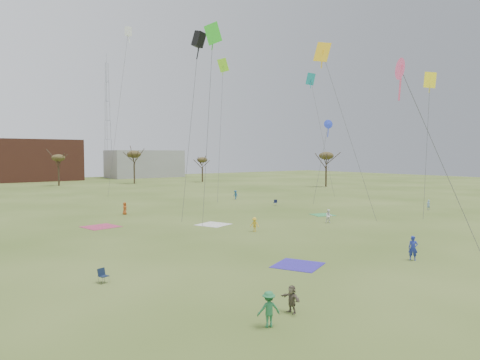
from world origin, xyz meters
TOP-DOWN VIEW (x-y plane):
  - ground at (0.00, 0.00)m, footprint 260.00×260.00m
  - flyer_near_center at (-10.71, -4.31)m, footprint 1.21×0.96m
  - flyer_near_right at (5.92, -1.27)m, footprint 0.73×0.78m
  - spectator_fore_c at (-8.65, -3.65)m, footprint 0.41×1.27m
  - flyer_mid_b at (4.17, 15.09)m, footprint 0.94×1.06m
  - flyer_mid_c at (34.32, 13.73)m, footprint 0.59×0.46m
  - spectator_mid_e at (14.36, 14.30)m, footprint 0.95×0.91m
  - flyer_far_b at (-1.40, 34.82)m, footprint 0.92×0.90m
  - flyer_far_c at (21.48, 41.72)m, footprint 0.70×1.06m
  - blanket_blue at (-1.88, 2.76)m, footprint 4.09×4.09m
  - blanket_cream at (3.24, 21.16)m, footprint 3.98×3.98m
  - blanket_plum at (-7.22, 27.23)m, footprint 3.86×3.86m
  - blanket_olive at (18.70, 19.16)m, footprint 3.33×3.33m
  - camp_chair_left at (-14.26, 6.87)m, footprint 0.63×0.66m
  - camp_chair_right at (20.86, 30.71)m, footprint 0.73×0.72m
  - kites_aloft at (1.82, 25.42)m, footprint 68.51×54.85m
  - tree_line at (-2.85, 79.12)m, footprint 117.44×49.32m
  - building_brick at (5.00, 120.00)m, footprint 26.00×16.00m
  - building_grey at (40.00, 118.00)m, footprint 24.00×12.00m
  - radio_tower at (30.00, 125.00)m, footprint 1.51×1.72m

SIDE VIEW (x-z plane):
  - ground at x=0.00m, z-range 0.00..0.00m
  - blanket_blue at x=-1.88m, z-range -0.01..0.02m
  - blanket_cream at x=3.24m, z-range -0.01..0.02m
  - blanket_plum at x=-7.22m, z-range -0.01..0.02m
  - blanket_olive at x=18.70m, z-range -0.01..0.02m
  - camp_chair_left at x=-14.26m, z-range -0.18..0.69m
  - camp_chair_right at x=20.86m, z-range -0.18..0.69m
  - spectator_fore_c at x=-8.65m, z-range 0.00..1.37m
  - flyer_mid_c at x=34.32m, z-range 0.00..1.42m
  - flyer_mid_b at x=4.17m, z-range 0.00..1.43m
  - flyer_far_c at x=21.48m, z-range 0.00..1.54m
  - spectator_mid_e at x=14.36m, z-range 0.00..1.54m
  - flyer_far_b at x=-1.40m, z-range 0.00..1.61m
  - flyer_near_center at x=-10.71m, z-range 0.00..1.64m
  - flyer_near_right at x=5.92m, z-range 0.00..1.80m
  - building_grey at x=40.00m, z-range 0.00..9.00m
  - building_brick at x=5.00m, z-range 0.00..12.00m
  - tree_line at x=-2.85m, z-range 2.63..11.54m
  - kites_aloft at x=1.82m, z-range 5.79..32.51m
  - radio_tower at x=30.00m, z-range -1.29..39.71m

